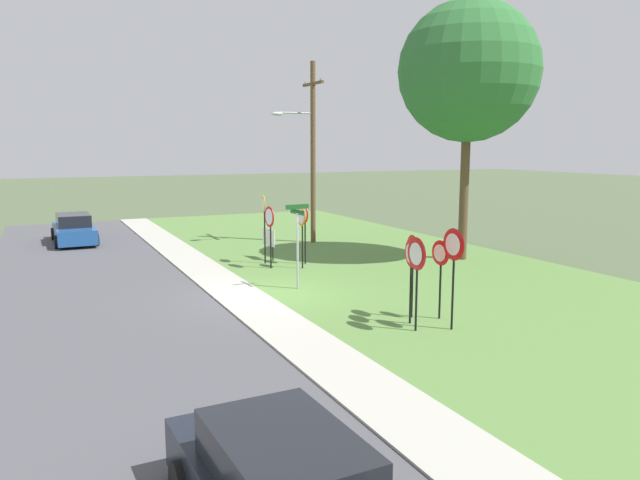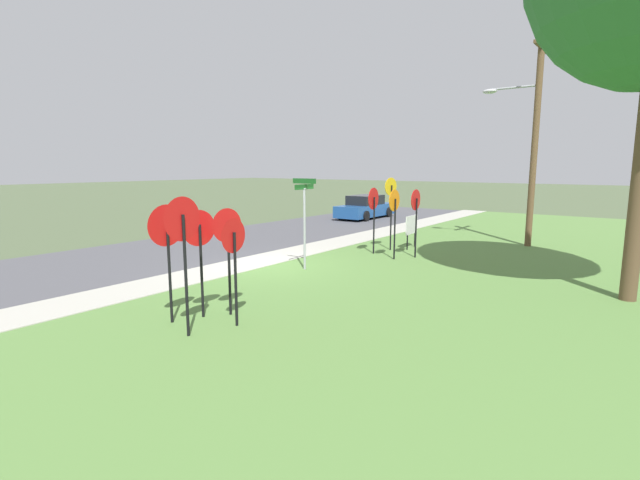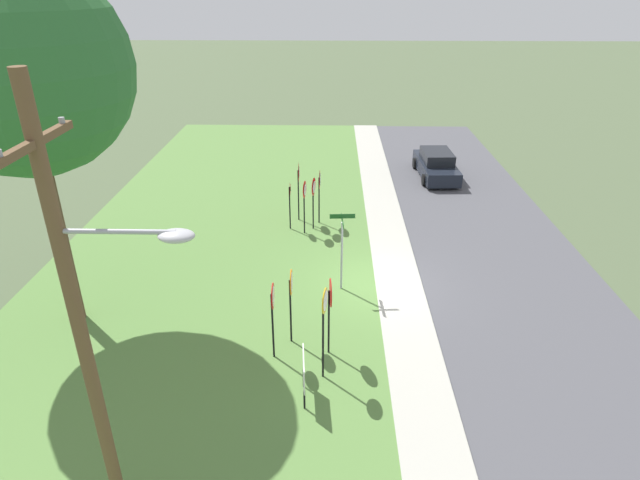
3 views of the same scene
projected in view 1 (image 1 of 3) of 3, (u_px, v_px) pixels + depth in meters
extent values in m
plane|color=#4C5B3D|center=(267.00, 296.00, 18.73)|extent=(160.00, 160.00, 0.00)
cube|color=#4C4C51|center=(104.00, 314.00, 16.70)|extent=(44.00, 6.40, 0.01)
cube|color=#ADAA9E|center=(242.00, 297.00, 18.39)|extent=(44.00, 1.60, 0.06)
cube|color=#567F3D|center=(426.00, 277.00, 21.27)|extent=(44.00, 12.00, 0.04)
cylinder|color=black|center=(302.00, 242.00, 22.61)|extent=(0.06, 0.06, 2.03)
cylinder|color=orange|center=(301.00, 216.00, 22.45)|extent=(0.72, 0.03, 0.72)
cylinder|color=white|center=(301.00, 216.00, 22.44)|extent=(0.56, 0.01, 0.56)
cylinder|color=black|center=(271.00, 242.00, 22.60)|extent=(0.06, 0.06, 2.02)
cylinder|color=red|center=(269.00, 217.00, 22.44)|extent=(0.77, 0.08, 0.77)
cylinder|color=white|center=(269.00, 217.00, 22.43)|extent=(0.60, 0.05, 0.60)
cylinder|color=black|center=(265.00, 233.00, 23.53)|extent=(0.06, 0.06, 2.40)
cylinder|color=gold|center=(263.00, 204.00, 23.34)|extent=(0.65, 0.14, 0.66)
cylinder|color=white|center=(263.00, 204.00, 23.33)|extent=(0.51, 0.10, 0.51)
cylinder|color=black|center=(305.00, 238.00, 23.44)|extent=(0.06, 0.06, 2.02)
cylinder|color=red|center=(304.00, 214.00, 23.27)|extent=(0.71, 0.04, 0.71)
cylinder|color=white|center=(304.00, 214.00, 23.26)|extent=(0.55, 0.02, 0.55)
cylinder|color=black|center=(440.00, 285.00, 15.97)|extent=(0.06, 0.06, 1.85)
cone|color=red|center=(440.00, 253.00, 15.82)|extent=(0.67, 0.09, 0.67)
cone|color=white|center=(439.00, 253.00, 15.81)|extent=(0.46, 0.06, 0.46)
cylinder|color=black|center=(412.00, 282.00, 16.06)|extent=(0.06, 0.06, 1.96)
cone|color=red|center=(412.00, 248.00, 15.91)|extent=(0.70, 0.14, 0.71)
cone|color=white|center=(411.00, 248.00, 15.90)|extent=(0.48, 0.09, 0.48)
cylinder|color=black|center=(453.00, 286.00, 14.99)|extent=(0.06, 0.06, 2.25)
cone|color=red|center=(453.00, 244.00, 14.81)|extent=(0.80, 0.05, 0.80)
cone|color=white|center=(452.00, 245.00, 14.80)|extent=(0.55, 0.03, 0.55)
cylinder|color=black|center=(417.00, 291.00, 14.89)|extent=(0.06, 0.06, 2.04)
cone|color=red|center=(416.00, 254.00, 14.72)|extent=(0.82, 0.05, 0.82)
cone|color=silver|center=(415.00, 254.00, 14.72)|extent=(0.56, 0.03, 0.56)
cylinder|color=black|center=(411.00, 287.00, 15.52)|extent=(0.06, 0.06, 1.93)
cone|color=red|center=(410.00, 253.00, 15.37)|extent=(0.73, 0.16, 0.74)
cone|color=silver|center=(409.00, 253.00, 15.36)|extent=(0.50, 0.11, 0.50)
cylinder|color=#9EA0A8|center=(298.00, 252.00, 19.31)|extent=(0.07, 0.07, 2.41)
cylinder|color=#9EA0A8|center=(297.00, 214.00, 19.12)|extent=(0.09, 0.09, 0.03)
cube|color=#19511E|center=(297.00, 212.00, 19.11)|extent=(0.96, 0.08, 0.15)
cube|color=#19511E|center=(297.00, 207.00, 19.08)|extent=(0.07, 0.82, 0.15)
cylinder|color=brown|center=(313.00, 154.00, 28.29)|extent=(0.24, 0.24, 8.42)
cube|color=brown|center=(313.00, 84.00, 27.80)|extent=(2.10, 0.12, 0.12)
cylinder|color=gray|center=(305.00, 83.00, 28.54)|extent=(0.09, 0.09, 0.10)
cylinder|color=gray|center=(321.00, 80.00, 27.03)|extent=(0.09, 0.09, 0.10)
cylinder|color=#9EA0A8|center=(295.00, 113.00, 27.63)|extent=(0.08, 1.79, 0.08)
ellipsoid|color=#B7B7BC|center=(277.00, 114.00, 27.26)|extent=(0.40, 0.56, 0.18)
cylinder|color=black|center=(265.00, 251.00, 24.91)|extent=(0.05, 0.05, 0.55)
cylinder|color=black|center=(273.00, 254.00, 24.25)|extent=(0.05, 0.05, 0.55)
cube|color=white|center=(269.00, 237.00, 24.49)|extent=(1.10, 0.11, 0.70)
cylinder|color=brown|center=(464.00, 185.00, 24.17)|extent=(0.36, 0.36, 6.07)
sphere|color=#2D6B33|center=(469.00, 71.00, 23.49)|extent=(5.50, 5.50, 5.50)
cube|color=black|center=(284.00, 457.00, 6.82)|extent=(2.25, 1.52, 0.56)
cylinder|color=black|center=(301.00, 452.00, 8.53)|extent=(0.61, 0.20, 0.60)
cube|color=#1E4C8C|center=(74.00, 233.00, 28.89)|extent=(4.57, 1.79, 0.68)
cube|color=black|center=(73.00, 220.00, 28.79)|extent=(2.30, 1.49, 0.56)
cylinder|color=black|center=(97.00, 239.00, 28.05)|extent=(0.60, 0.19, 0.60)
cylinder|color=black|center=(57.00, 242.00, 27.30)|extent=(0.60, 0.19, 0.60)
cylinder|color=black|center=(90.00, 232.00, 30.54)|extent=(0.60, 0.19, 0.60)
cylinder|color=black|center=(53.00, 234.00, 29.78)|extent=(0.60, 0.19, 0.60)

